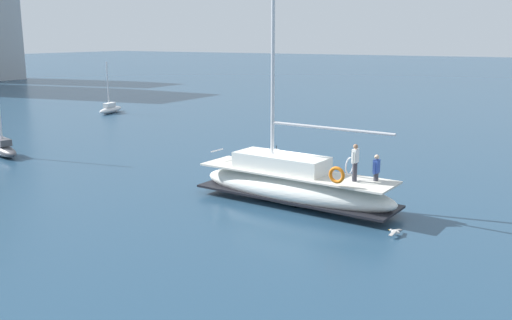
{
  "coord_description": "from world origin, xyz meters",
  "views": [
    {
      "loc": [
        -23.18,
        -11.6,
        7.37
      ],
      "look_at": [
        -1.32,
        1.14,
        1.8
      ],
      "focal_mm": 39.45,
      "sensor_mm": 36.0,
      "label": 1
    }
  ],
  "objects_px": {
    "main_sailboat": "(293,184)",
    "moored_sloop_near": "(111,109)",
    "moored_sloop_far": "(1,148)",
    "mooring_buoy": "(276,155)",
    "seagull": "(395,232)"
  },
  "relations": [
    {
      "from": "main_sailboat",
      "to": "moored_sloop_near",
      "type": "height_order",
      "value": "main_sailboat"
    },
    {
      "from": "moored_sloop_far",
      "to": "mooring_buoy",
      "type": "relative_size",
      "value": 6.6
    },
    {
      "from": "moored_sloop_near",
      "to": "mooring_buoy",
      "type": "distance_m",
      "value": 26.33
    },
    {
      "from": "main_sailboat",
      "to": "mooring_buoy",
      "type": "xyz_separation_m",
      "value": [
        7.98,
        5.14,
        -0.67
      ]
    },
    {
      "from": "moored_sloop_near",
      "to": "moored_sloop_far",
      "type": "bearing_deg",
      "value": -154.85
    },
    {
      "from": "moored_sloop_near",
      "to": "seagull",
      "type": "relative_size",
      "value": 5.45
    },
    {
      "from": "seagull",
      "to": "moored_sloop_far",
      "type": "bearing_deg",
      "value": 85.73
    },
    {
      "from": "main_sailboat",
      "to": "seagull",
      "type": "distance_m",
      "value": 5.57
    },
    {
      "from": "moored_sloop_near",
      "to": "seagull",
      "type": "xyz_separation_m",
      "value": [
        -20.3,
        -34.5,
        -0.27
      ]
    },
    {
      "from": "main_sailboat",
      "to": "mooring_buoy",
      "type": "bearing_deg",
      "value": 32.77
    },
    {
      "from": "mooring_buoy",
      "to": "seagull",
      "type": "bearing_deg",
      "value": -133.42
    },
    {
      "from": "main_sailboat",
      "to": "seagull",
      "type": "height_order",
      "value": "main_sailboat"
    },
    {
      "from": "moored_sloop_near",
      "to": "mooring_buoy",
      "type": "height_order",
      "value": "moored_sloop_near"
    },
    {
      "from": "moored_sloop_far",
      "to": "mooring_buoy",
      "type": "height_order",
      "value": "moored_sloop_far"
    },
    {
      "from": "moored_sloop_near",
      "to": "seagull",
      "type": "height_order",
      "value": "moored_sloop_near"
    }
  ]
}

